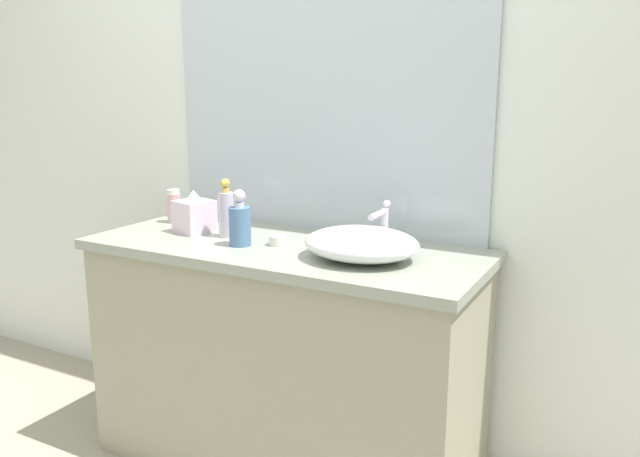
% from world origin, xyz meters
% --- Properties ---
extents(bathroom_wall_rear, '(6.00, 0.06, 2.60)m').
position_xyz_m(bathroom_wall_rear, '(0.00, 0.73, 1.30)').
color(bathroom_wall_rear, silver).
rests_on(bathroom_wall_rear, ground).
extents(vanity_counter, '(1.42, 0.58, 0.85)m').
position_xyz_m(vanity_counter, '(0.08, 0.40, 0.43)').
color(vanity_counter, gray).
rests_on(vanity_counter, ground).
extents(wall_mirror_panel, '(1.29, 0.01, 1.19)m').
position_xyz_m(wall_mirror_panel, '(0.08, 0.69, 1.45)').
color(wall_mirror_panel, '#B2BCC6').
rests_on(wall_mirror_panel, vanity_counter).
extents(sink_basin, '(0.38, 0.32, 0.10)m').
position_xyz_m(sink_basin, '(0.40, 0.37, 0.90)').
color(sink_basin, silver).
rests_on(sink_basin, vanity_counter).
extents(faucet, '(0.03, 0.15, 0.16)m').
position_xyz_m(faucet, '(0.40, 0.54, 0.95)').
color(faucet, silver).
rests_on(faucet, vanity_counter).
extents(soap_dispenser, '(0.06, 0.06, 0.22)m').
position_xyz_m(soap_dispenser, '(-0.16, 0.41, 0.94)').
color(soap_dispenser, silver).
rests_on(soap_dispenser, vanity_counter).
extents(lotion_bottle, '(0.06, 0.06, 0.14)m').
position_xyz_m(lotion_bottle, '(-0.50, 0.51, 0.92)').
color(lotion_bottle, '#D49FA9').
rests_on(lotion_bottle, vanity_counter).
extents(perfume_bottle, '(0.08, 0.08, 0.20)m').
position_xyz_m(perfume_bottle, '(-0.04, 0.33, 0.93)').
color(perfume_bottle, '#4A6F99').
rests_on(perfume_bottle, vanity_counter).
extents(tissue_box, '(0.15, 0.15, 0.16)m').
position_xyz_m(tissue_box, '(-0.32, 0.42, 0.92)').
color(tissue_box, silver).
rests_on(tissue_box, vanity_counter).
extents(candle_jar, '(0.06, 0.06, 0.03)m').
position_xyz_m(candle_jar, '(0.07, 0.39, 0.87)').
color(candle_jar, silver).
rests_on(candle_jar, vanity_counter).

